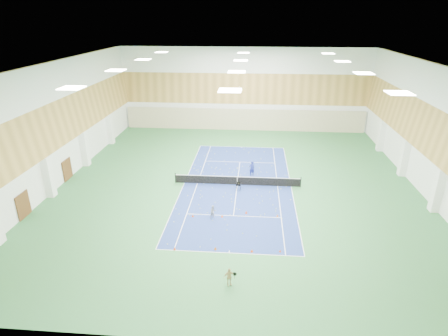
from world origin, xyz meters
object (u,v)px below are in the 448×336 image
object	(u,v)px
child_apron	(229,277)
ball_cart	(239,186)
child_court	(213,212)
tennis_net	(237,180)
coach	(252,168)

from	to	relation	value
child_apron	ball_cart	distance (m)	14.14
child_court	ball_cart	distance (m)	5.96
tennis_net	child_court	world-z (taller)	child_court
child_apron	child_court	bearing A→B (deg)	81.58
child_court	child_apron	bearing A→B (deg)	-116.57
tennis_net	ball_cart	bearing A→B (deg)	-81.16
ball_cart	tennis_net	bearing A→B (deg)	102.81
coach	ball_cart	size ratio (longest dim) A/B	2.08
tennis_net	child_court	xyz separation A→B (m)	(-1.72, -6.85, 0.03)
tennis_net	coach	size ratio (longest dim) A/B	7.64
tennis_net	coach	distance (m)	2.95
ball_cart	child_court	bearing A→B (deg)	-104.66
tennis_net	coach	world-z (taller)	coach
child_court	coach	bearing A→B (deg)	31.91
coach	child_apron	bearing A→B (deg)	61.45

